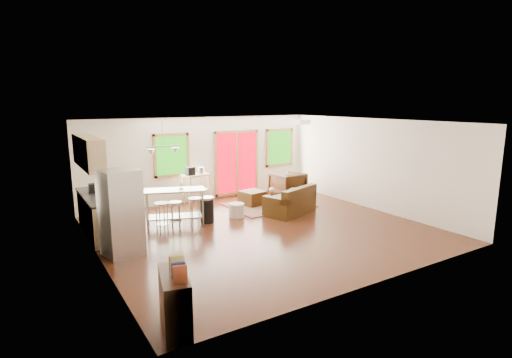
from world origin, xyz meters
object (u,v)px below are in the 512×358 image
rug (269,205)px  coffee_table (286,192)px  ottoman (253,198)px  refrigerator (121,213)px  loveseat (291,203)px  kitchen_cart (195,179)px  armchair (287,184)px  island (175,201)px

rug → coffee_table: bearing=3.8°
ottoman → refrigerator: (-4.29, -2.03, 0.66)m
loveseat → coffee_table: (0.62, 1.08, 0.03)m
rug → loveseat: 1.08m
coffee_table → kitchen_cart: bearing=152.9°
rug → refrigerator: (-4.66, -1.68, 0.86)m
loveseat → armchair: armchair is taller
coffee_table → armchair: (0.34, 0.41, 0.13)m
armchair → island: size_ratio=0.59×
coffee_table → rug: bearing=-176.2°
ottoman → refrigerator: bearing=-154.7°
coffee_table → island: (-3.75, -0.47, 0.31)m
ottoman → refrigerator: 4.79m
coffee_table → kitchen_cart: 2.81m
loveseat → coffee_table: loveseat is taller
armchair → island: armchair is taller
loveseat → island: (-3.13, 0.61, 0.34)m
ottoman → island: (-2.71, -0.77, 0.43)m
loveseat → island: 3.20m
coffee_table → refrigerator: refrigerator is taller
loveseat → ottoman: bearing=87.8°
rug → kitchen_cart: bearing=144.0°
kitchen_cart → refrigerator: bearing=-133.7°
rug → refrigerator: refrigerator is taller
coffee_table → ottoman: ottoman is taller
loveseat → refrigerator: 4.78m
coffee_table → armchair: armchair is taller
rug → armchair: armchair is taller
rug → ottoman: size_ratio=3.64×
ottoman → kitchen_cart: (-1.43, 0.96, 0.58)m
loveseat → armchair: 1.78m
island → coffee_table: bearing=7.1°
rug → ottoman: (-0.37, 0.35, 0.20)m
ottoman → refrigerator: refrigerator is taller
loveseat → coffee_table: 1.25m
island → refrigerator: bearing=-141.5°
refrigerator → armchair: bearing=10.5°
loveseat → coffee_table: size_ratio=1.48×
island → loveseat: bearing=-11.1°
loveseat → island: bearing=150.1°
refrigerator → island: bearing=28.3°
armchair → kitchen_cart: kitchen_cart is taller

